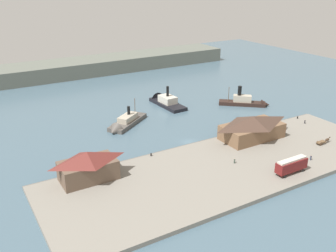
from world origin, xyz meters
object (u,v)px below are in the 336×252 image
(ferry_near_quay, at_px, (247,102))
(ferry_moored_east, at_px, (164,101))
(street_tram, at_px, (291,165))
(horse_cart, at_px, (323,141))
(mooring_post_center_west, at_px, (151,155))
(ferry_outer_harbor, at_px, (124,124))
(ferry_shed_customs_shed, at_px, (88,165))
(ferry_shed_west_terminal, at_px, (252,127))
(pedestrian_standing_center, at_px, (305,122))
(mooring_post_center_east, at_px, (298,117))
(mooring_post_west, at_px, (267,124))
(pedestrian_at_waters_edge, at_px, (234,161))
(pedestrian_near_west_shed, at_px, (311,158))

(ferry_near_quay, height_order, ferry_moored_east, ferry_moored_east)
(street_tram, bearing_deg, horse_cart, 19.02)
(mooring_post_center_west, distance_m, ferry_outer_harbor, 29.25)
(ferry_shed_customs_shed, bearing_deg, ferry_shed_west_terminal, -1.56)
(pedestrian_standing_center, height_order, ferry_moored_east, ferry_moored_east)
(mooring_post_center_east, relative_size, ferry_moored_east, 0.04)
(ferry_shed_customs_shed, xyz_separation_m, ferry_near_quay, (81.84, 28.34, -3.85))
(mooring_post_center_east, bearing_deg, ferry_shed_customs_shed, -177.65)
(ferry_shed_customs_shed, distance_m, pedestrian_standing_center, 83.92)
(ferry_shed_west_terminal, bearing_deg, street_tram, -106.49)
(street_tram, height_order, ferry_outer_harbor, ferry_outer_harbor)
(horse_cart, height_order, ferry_outer_harbor, ferry_outer_harbor)
(ferry_shed_west_terminal, distance_m, mooring_post_center_west, 36.52)
(street_tram, xyz_separation_m, mooring_post_west, (20.16, 29.68, -2.10))
(ferry_shed_west_terminal, distance_m, ferry_near_quay, 38.88)
(ferry_shed_west_terminal, distance_m, pedestrian_at_waters_edge, 20.67)
(mooring_post_west, relative_size, ferry_outer_harbor, 0.04)
(pedestrian_near_west_shed, bearing_deg, ferry_outer_harbor, 122.77)
(ferry_shed_customs_shed, height_order, horse_cart, ferry_shed_customs_shed)
(horse_cart, bearing_deg, street_tram, -160.98)
(pedestrian_near_west_shed, distance_m, mooring_post_center_east, 35.92)
(pedestrian_near_west_shed, height_order, mooring_post_center_east, pedestrian_near_west_shed)
(pedestrian_standing_center, bearing_deg, pedestrian_at_waters_edge, -165.29)
(pedestrian_standing_center, distance_m, ferry_outer_harbor, 67.75)
(ferry_shed_west_terminal, xyz_separation_m, pedestrian_near_west_shed, (4.17, -21.51, -3.28))
(pedestrian_near_west_shed, relative_size, ferry_outer_harbor, 0.08)
(ferry_shed_west_terminal, height_order, ferry_outer_harbor, ferry_shed_west_terminal)
(ferry_shed_west_terminal, relative_size, ferry_moored_east, 0.96)
(ferry_outer_harbor, bearing_deg, ferry_moored_east, 30.70)
(mooring_post_west, bearing_deg, ferry_moored_east, 112.79)
(ferry_moored_east, bearing_deg, mooring_post_west, -67.21)
(mooring_post_west, distance_m, mooring_post_center_east, 15.29)
(ferry_shed_customs_shed, xyz_separation_m, ferry_outer_harbor, (25.45, 32.84, -4.19))
(pedestrian_standing_center, bearing_deg, ferry_near_quay, 93.81)
(ferry_moored_east, xyz_separation_m, ferry_outer_harbor, (-26.25, -15.58, -0.14))
(street_tram, relative_size, pedestrian_standing_center, 6.51)
(pedestrian_near_west_shed, height_order, mooring_post_center_west, pedestrian_near_west_shed)
(pedestrian_standing_center, height_order, ferry_near_quay, ferry_near_quay)
(pedestrian_standing_center, height_order, mooring_post_center_west, pedestrian_standing_center)
(ferry_moored_east, bearing_deg, ferry_shed_west_terminal, -83.64)
(ferry_shed_west_terminal, height_order, horse_cart, ferry_shed_west_terminal)
(horse_cart, distance_m, pedestrian_standing_center, 18.19)
(ferry_shed_customs_shed, bearing_deg, ferry_outer_harbor, 52.23)
(horse_cart, bearing_deg, mooring_post_center_west, 158.42)
(horse_cart, height_order, pedestrian_at_waters_edge, horse_cart)
(ferry_near_quay, bearing_deg, street_tram, -120.45)
(ferry_shed_west_terminal, xyz_separation_m, mooring_post_west, (13.06, 5.67, -3.60))
(horse_cart, distance_m, ferry_outer_harbor, 70.08)
(pedestrian_standing_center, bearing_deg, pedestrian_near_west_shed, -136.11)
(pedestrian_near_west_shed, distance_m, mooring_post_west, 28.60)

